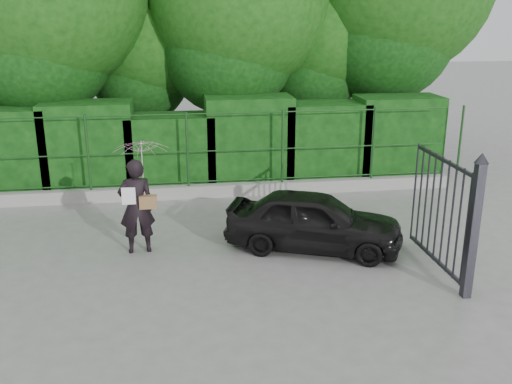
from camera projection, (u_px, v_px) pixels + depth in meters
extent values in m
plane|color=gray|center=(174.00, 281.00, 9.60)|extent=(80.00, 80.00, 0.00)
cube|color=#9E9E99|center=(172.00, 192.00, 13.80)|extent=(14.00, 0.25, 0.30)
cylinder|color=#194018|center=(88.00, 153.00, 13.22)|extent=(0.06, 0.06, 1.80)
cylinder|color=#194018|center=(187.00, 150.00, 13.54)|extent=(0.06, 0.06, 1.80)
cylinder|color=#194018|center=(282.00, 147.00, 13.85)|extent=(0.06, 0.06, 1.80)
cylinder|color=#194018|center=(373.00, 143.00, 14.16)|extent=(0.06, 0.06, 1.80)
cylinder|color=#194018|center=(460.00, 141.00, 14.48)|extent=(0.06, 0.06, 1.80)
cylinder|color=#194018|center=(172.00, 183.00, 13.73)|extent=(13.60, 0.03, 0.03)
cylinder|color=#194018|center=(171.00, 152.00, 13.50)|extent=(13.60, 0.03, 0.03)
cylinder|color=#194018|center=(169.00, 115.00, 13.22)|extent=(13.60, 0.03, 0.03)
cube|color=black|center=(6.00, 152.00, 13.92)|extent=(2.20, 1.20, 2.13)
cube|color=black|center=(89.00, 147.00, 14.18)|extent=(2.20, 1.20, 2.23)
cube|color=black|center=(171.00, 151.00, 14.51)|extent=(2.20, 1.20, 1.87)
cube|color=black|center=(249.00, 141.00, 14.71)|extent=(2.20, 1.20, 2.29)
cube|color=black|center=(324.00, 142.00, 15.02)|extent=(2.20, 1.20, 2.09)
cube|color=black|center=(396.00, 137.00, 15.27)|extent=(2.20, 1.20, 2.21)
cylinder|color=black|center=(56.00, 93.00, 15.30)|extent=(0.36, 0.36, 4.50)
cylinder|color=black|center=(153.00, 106.00, 17.06)|extent=(0.36, 0.36, 3.25)
sphere|color=#14470F|center=(149.00, 39.00, 16.46)|extent=(3.90, 3.90, 3.90)
cylinder|color=black|center=(239.00, 92.00, 16.30)|extent=(0.36, 0.36, 4.25)
cylinder|color=black|center=(318.00, 100.00, 17.42)|extent=(0.36, 0.36, 3.50)
sphere|color=#14470F|center=(320.00, 28.00, 16.78)|extent=(4.20, 4.20, 4.20)
cylinder|color=black|center=(387.00, 79.00, 17.12)|extent=(0.36, 0.36, 4.75)
cube|color=#26262D|center=(473.00, 232.00, 8.76)|extent=(0.14, 0.14, 2.20)
cone|color=#26262D|center=(482.00, 158.00, 8.41)|extent=(0.22, 0.22, 0.16)
cube|color=#26262D|center=(434.00, 258.00, 10.14)|extent=(0.05, 2.00, 0.06)
cube|color=#26262D|center=(444.00, 160.00, 9.59)|extent=(0.05, 2.00, 0.06)
cylinder|color=#26262D|center=(466.00, 231.00, 8.97)|extent=(0.04, 0.04, 1.90)
cylinder|color=#26262D|center=(458.00, 225.00, 9.20)|extent=(0.04, 0.04, 1.90)
cylinder|color=#26262D|center=(451.00, 220.00, 9.44)|extent=(0.04, 0.04, 1.90)
cylinder|color=#26262D|center=(444.00, 215.00, 9.68)|extent=(0.04, 0.04, 1.90)
cylinder|color=#26262D|center=(438.00, 210.00, 9.91)|extent=(0.04, 0.04, 1.90)
cylinder|color=#26262D|center=(432.00, 205.00, 10.15)|extent=(0.04, 0.04, 1.90)
cylinder|color=#26262D|center=(426.00, 201.00, 10.38)|extent=(0.04, 0.04, 1.90)
cylinder|color=#26262D|center=(420.00, 196.00, 10.62)|extent=(0.04, 0.04, 1.90)
cylinder|color=#26262D|center=(415.00, 192.00, 10.85)|extent=(0.04, 0.04, 1.90)
imported|color=black|center=(137.00, 206.00, 10.53)|extent=(0.70, 0.50, 1.80)
imported|color=#E5ACCB|center=(142.00, 165.00, 10.37)|extent=(0.99, 1.01, 0.91)
cube|color=olive|center=(148.00, 202.00, 10.46)|extent=(0.32, 0.15, 0.24)
cube|color=white|center=(129.00, 196.00, 10.33)|extent=(0.25, 0.02, 0.32)
imported|color=black|center=(314.00, 221.00, 10.78)|extent=(3.58, 2.46, 1.13)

